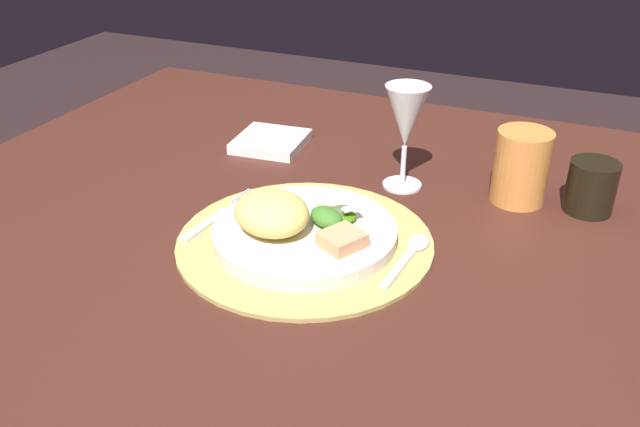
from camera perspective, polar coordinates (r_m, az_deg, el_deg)
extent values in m
cube|color=#411F17|center=(0.97, 1.71, -0.58)|extent=(1.29, 1.01, 0.02)
cylinder|color=#401A13|center=(1.72, -10.85, -0.66)|extent=(0.06, 0.06, 0.69)
cylinder|color=tan|center=(0.89, -1.28, -2.38)|extent=(0.34, 0.34, 0.01)
cylinder|color=silver|center=(0.89, -1.29, -1.68)|extent=(0.24, 0.24, 0.02)
ellipsoid|color=#E0D169|center=(0.86, -4.09, 0.06)|extent=(0.14, 0.13, 0.05)
ellipsoid|color=#505736|center=(0.89, 1.47, -0.03)|extent=(0.05, 0.05, 0.02)
ellipsoid|color=#3D7427|center=(0.88, 0.54, -0.31)|extent=(0.06, 0.06, 0.02)
ellipsoid|color=#3F7C10|center=(0.89, 1.39, -0.34)|extent=(0.07, 0.06, 0.01)
cube|color=beige|center=(0.90, 0.71, 0.97)|extent=(0.03, 0.03, 0.01)
cube|color=beige|center=(0.88, 2.60, 0.45)|extent=(0.03, 0.03, 0.01)
cube|color=tan|center=(0.84, 1.87, -2.22)|extent=(0.06, 0.07, 0.02)
cube|color=silver|center=(0.93, -9.65, -0.94)|extent=(0.02, 0.10, 0.00)
cube|color=silver|center=(1.00, -6.73, 1.47)|extent=(0.01, 0.05, 0.00)
cube|color=silver|center=(1.00, -6.54, 1.42)|extent=(0.01, 0.05, 0.00)
cube|color=silver|center=(1.00, -6.35, 1.37)|extent=(0.01, 0.05, 0.00)
cube|color=silver|center=(1.00, -6.16, 1.32)|extent=(0.01, 0.05, 0.00)
cube|color=silver|center=(0.84, 6.74, -4.52)|extent=(0.02, 0.10, 0.00)
ellipsoid|color=silver|center=(0.89, 8.34, -2.44)|extent=(0.03, 0.04, 0.01)
cube|color=white|center=(1.18, -4.18, 6.09)|extent=(0.12, 0.13, 0.02)
cylinder|color=silver|center=(1.05, 6.94, 2.43)|extent=(0.06, 0.06, 0.00)
cylinder|color=silver|center=(1.04, 7.05, 4.07)|extent=(0.01, 0.01, 0.06)
cone|color=silver|center=(1.01, 7.31, 8.11)|extent=(0.07, 0.07, 0.09)
cylinder|color=orange|center=(1.02, 16.63, 3.81)|extent=(0.08, 0.08, 0.11)
cylinder|color=black|center=(1.03, 21.94, 2.10)|extent=(0.07, 0.07, 0.08)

